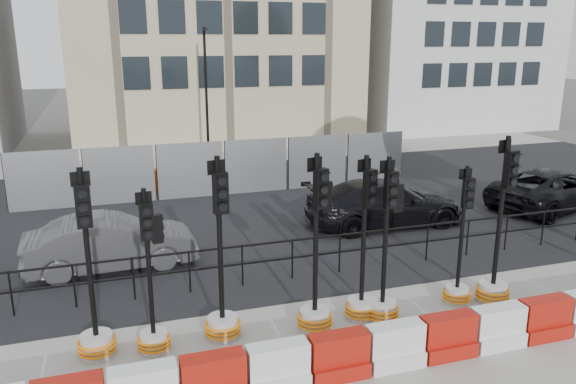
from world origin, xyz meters
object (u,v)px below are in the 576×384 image
object	(u,v)px
traffic_signal_a	(94,320)
traffic_signal_d	(316,290)
traffic_signal_h	(495,270)
car_c	(385,203)

from	to	relation	value
traffic_signal_a	traffic_signal_d	distance (m)	4.07
traffic_signal_h	car_c	world-z (taller)	traffic_signal_h
traffic_signal_a	traffic_signal_d	world-z (taller)	traffic_signal_d
traffic_signal_d	traffic_signal_h	distance (m)	4.04
traffic_signal_a	traffic_signal_d	xyz separation A→B (m)	(4.05, -0.31, 0.12)
traffic_signal_a	car_c	size ratio (longest dim) A/B	0.71
traffic_signal_h	traffic_signal_d	bearing A→B (deg)	167.37
traffic_signal_a	car_c	bearing A→B (deg)	26.71
traffic_signal_a	traffic_signal_h	world-z (taller)	traffic_signal_h
traffic_signal_d	car_c	size ratio (longest dim) A/B	0.72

